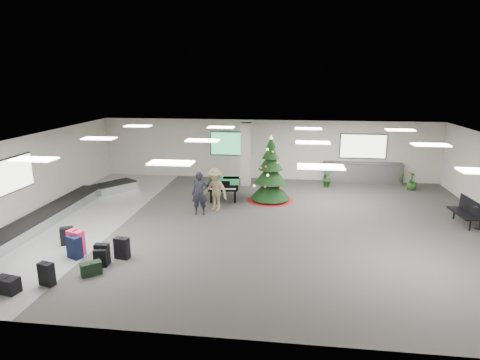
# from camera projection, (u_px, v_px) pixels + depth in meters

# --- Properties ---
(ground) EXTENTS (18.00, 18.00, 0.00)m
(ground) POSITION_uv_depth(u_px,v_px,m) (256.00, 223.00, 15.25)
(ground) COLOR #363431
(ground) RESTS_ON ground
(room_envelope) EXTENTS (18.02, 14.02, 3.21)m
(room_envelope) POSITION_uv_depth(u_px,v_px,m) (248.00, 159.00, 15.36)
(room_envelope) COLOR beige
(room_envelope) RESTS_ON ground
(baggage_carousel) EXTENTS (2.28, 9.71, 0.43)m
(baggage_carousel) POSITION_uv_depth(u_px,v_px,m) (61.00, 210.00, 16.06)
(baggage_carousel) COLOR silver
(baggage_carousel) RESTS_ON ground
(service_counter) EXTENTS (4.05, 0.65, 1.08)m
(service_counter) POSITION_uv_depth(u_px,v_px,m) (362.00, 173.00, 20.91)
(service_counter) COLOR silver
(service_counter) RESTS_ON ground
(suitcase_0) EXTENTS (0.45, 0.33, 0.65)m
(suitcase_0) POSITION_uv_depth(u_px,v_px,m) (47.00, 274.00, 10.64)
(suitcase_0) COLOR black
(suitcase_0) RESTS_ON ground
(suitcase_1) EXTENTS (0.43, 0.24, 0.66)m
(suitcase_1) POSITION_uv_depth(u_px,v_px,m) (102.00, 254.00, 11.85)
(suitcase_1) COLOR black
(suitcase_1) RESTS_ON ground
(pink_suitcase) EXTENTS (0.58, 0.45, 0.82)m
(pink_suitcase) POSITION_uv_depth(u_px,v_px,m) (76.00, 243.00, 12.45)
(pink_suitcase) COLOR #FD2157
(pink_suitcase) RESTS_ON ground
(suitcase_3) EXTENTS (0.48, 0.32, 0.68)m
(suitcase_3) POSITION_uv_depth(u_px,v_px,m) (122.00, 248.00, 12.23)
(suitcase_3) COLOR black
(suitcase_3) RESTS_ON ground
(navy_suitcase) EXTENTS (0.53, 0.44, 0.73)m
(navy_suitcase) POSITION_uv_depth(u_px,v_px,m) (74.00, 247.00, 12.24)
(navy_suitcase) COLOR black
(navy_suitcase) RESTS_ON ground
(green_duffel) EXTENTS (0.61, 0.57, 0.39)m
(green_duffel) POSITION_uv_depth(u_px,v_px,m) (91.00, 269.00, 11.24)
(green_duffel) COLOR black
(green_duffel) RESTS_ON ground
(suitcase_7) EXTENTS (0.40, 0.27, 0.55)m
(suitcase_7) POSITION_uv_depth(u_px,v_px,m) (101.00, 258.00, 11.70)
(suitcase_7) COLOR black
(suitcase_7) RESTS_ON ground
(suitcase_8) EXTENTS (0.48, 0.39, 0.63)m
(suitcase_8) POSITION_uv_depth(u_px,v_px,m) (67.00, 236.00, 13.24)
(suitcase_8) COLOR black
(suitcase_8) RESTS_ON ground
(black_duffel) EXTENTS (0.69, 0.46, 0.43)m
(black_duffel) POSITION_uv_depth(u_px,v_px,m) (7.00, 285.00, 10.31)
(black_duffel) COLOR black
(black_duffel) RESTS_ON ground
(christmas_tree) EXTENTS (2.09, 2.09, 2.99)m
(christmas_tree) POSITION_uv_depth(u_px,v_px,m) (270.00, 178.00, 17.85)
(christmas_tree) COLOR maroon
(christmas_tree) RESTS_ON ground
(grand_piano) EXTENTS (1.52, 1.87, 1.00)m
(grand_piano) POSITION_uv_depth(u_px,v_px,m) (224.00, 184.00, 18.10)
(grand_piano) COLOR black
(grand_piano) RESTS_ON ground
(bench) EXTENTS (0.63, 1.61, 1.00)m
(bench) POSITION_uv_depth(u_px,v_px,m) (466.00, 210.00, 14.99)
(bench) COLOR black
(bench) RESTS_ON ground
(traveler_a) EXTENTS (0.67, 0.47, 1.75)m
(traveler_a) POSITION_uv_depth(u_px,v_px,m) (200.00, 194.00, 16.03)
(traveler_a) COLOR black
(traveler_a) RESTS_ON ground
(traveler_b) EXTENTS (1.34, 1.12, 1.80)m
(traveler_b) POSITION_uv_depth(u_px,v_px,m) (215.00, 189.00, 16.52)
(traveler_b) COLOR #897755
(traveler_b) RESTS_ON ground
(potted_plant_left) EXTENTS (0.62, 0.63, 0.89)m
(potted_plant_left) POSITION_uv_depth(u_px,v_px,m) (327.00, 179.00, 20.16)
(potted_plant_left) COLOR #153B13
(potted_plant_left) RESTS_ON ground
(potted_plant_right) EXTENTS (0.60, 0.60, 0.91)m
(potted_plant_right) POSITION_uv_depth(u_px,v_px,m) (412.00, 181.00, 19.66)
(potted_plant_right) COLOR #153B13
(potted_plant_right) RESTS_ON ground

